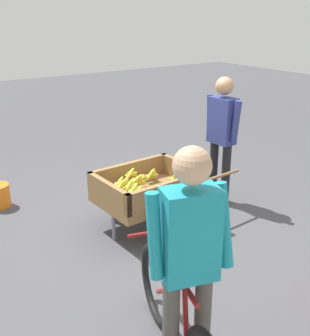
% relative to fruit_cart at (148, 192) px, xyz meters
% --- Properties ---
extents(ground_plane, '(24.00, 24.00, 0.00)m').
position_rel_fruit_cart_xyz_m(ground_plane, '(-0.07, 0.14, -0.44)').
color(ground_plane, '#47474C').
extents(fruit_cart, '(1.69, 0.97, 0.71)m').
position_rel_fruit_cart_xyz_m(fruit_cart, '(0.00, 0.00, 0.00)').
color(fruit_cart, olive).
rests_on(fruit_cart, ground).
extents(vendor_person, '(0.22, 0.56, 1.63)m').
position_rel_fruit_cart_xyz_m(vendor_person, '(-1.15, -0.06, 0.54)').
color(vendor_person, black).
rests_on(vendor_person, ground).
extents(bicycle, '(0.62, 1.61, 0.85)m').
position_rel_fruit_cart_xyz_m(bicycle, '(0.94, 1.80, -0.09)').
color(bicycle, black).
rests_on(bicycle, ground).
extents(cyclist_person, '(0.50, 0.30, 1.68)m').
position_rel_fruit_cart_xyz_m(cyclist_person, '(0.99, 1.95, 0.57)').
color(cyclist_person, '#4C4742').
rests_on(cyclist_person, ground).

